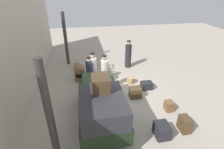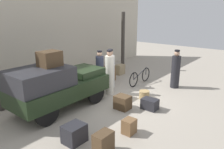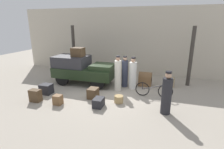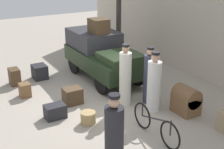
{
  "view_description": "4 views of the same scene",
  "coord_description": "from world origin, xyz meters",
  "views": [
    {
      "loc": [
        -7.02,
        1.47,
        4.77
      ],
      "look_at": [
        0.2,
        0.2,
        0.95
      ],
      "focal_mm": 28.0,
      "sensor_mm": 36.0,
      "label": 1
    },
    {
      "loc": [
        -6.28,
        -4.98,
        3.38
      ],
      "look_at": [
        0.2,
        0.2,
        0.95
      ],
      "focal_mm": 35.0,
      "sensor_mm": 36.0,
      "label": 2
    },
    {
      "loc": [
        2.73,
        -7.93,
        3.46
      ],
      "look_at": [
        0.2,
        0.2,
        0.95
      ],
      "focal_mm": 28.0,
      "sensor_mm": 36.0,
      "label": 3
    },
    {
      "loc": [
        7.5,
        -4.03,
        4.19
      ],
      "look_at": [
        0.2,
        0.2,
        0.95
      ],
      "focal_mm": 50.0,
      "sensor_mm": 36.0,
      "label": 4
    }
  ],
  "objects": [
    {
      "name": "bicycle",
      "position": [
        2.32,
        0.18,
        0.36
      ],
      "size": [
        1.78,
        0.04,
        0.74
      ],
      "color": "black",
      "rests_on": "ground"
    },
    {
      "name": "suitcase_small_leather",
      "position": [
        3.06,
        1.92,
        0.27
      ],
      "size": [
        0.52,
        0.33,
        0.54
      ],
      "color": "#9E8966",
      "rests_on": "ground"
    },
    {
      "name": "trunk_on_truck_roof",
      "position": [
        -2.09,
        0.99,
        1.87
      ],
      "size": [
        0.68,
        0.57,
        0.5
      ],
      "color": "#4C3823",
      "rests_on": "truck"
    },
    {
      "name": "trunk_wicker_pale",
      "position": [
        -2.8,
        -1.93,
        0.28
      ],
      "size": [
        0.5,
        0.33,
        0.57
      ],
      "color": "#4C3823",
      "rests_on": "ground"
    },
    {
      "name": "porter_with_bicycle",
      "position": [
        0.63,
        1.23,
        0.8
      ],
      "size": [
        0.35,
        0.35,
        1.73
      ],
      "color": "#33384C",
      "rests_on": "ground"
    },
    {
      "name": "trunk_umber_medium",
      "position": [
        0.14,
        -1.57,
        0.19
      ],
      "size": [
        0.4,
        0.56,
        0.38
      ],
      "color": "#232328",
      "rests_on": "ground"
    },
    {
      "name": "wicker_basket",
      "position": [
        0.87,
        -0.92,
        0.16
      ],
      "size": [
        0.4,
        0.4,
        0.32
      ],
      "color": "tan",
      "rests_on": "ground"
    },
    {
      "name": "trunk_large_brown",
      "position": [
        -0.44,
        -0.8,
        0.24
      ],
      "size": [
        0.45,
        0.53,
        0.49
      ],
      "color": "#4C3823",
      "rests_on": "ground"
    },
    {
      "name": "suitcase_tan_flat",
      "position": [
        -1.65,
        -1.9,
        0.22
      ],
      "size": [
        0.36,
        0.32,
        0.43
      ],
      "color": "brown",
      "rests_on": "ground"
    },
    {
      "name": "truck",
      "position": [
        -1.91,
        0.99,
        0.91
      ],
      "size": [
        3.53,
        1.57,
        1.62
      ],
      "color": "black",
      "rests_on": "ground"
    },
    {
      "name": "porter_lifting_near_truck",
      "position": [
        1.12,
        1.03,
        0.8
      ],
      "size": [
        0.39,
        0.39,
        1.75
      ],
      "color": "white",
      "rests_on": "ground"
    },
    {
      "name": "ground_plane",
      "position": [
        0.0,
        0.0,
        0.0
      ],
      "size": [
        30.0,
        30.0,
        0.0
      ],
      "primitive_type": "plane",
      "color": "#A89E8E"
    },
    {
      "name": "station_building_facade",
      "position": [
        0.0,
        4.08,
        2.25
      ],
      "size": [
        16.0,
        0.15,
        4.5
      ],
      "color": "beige",
      "rests_on": "ground"
    },
    {
      "name": "canopy_pillar_right",
      "position": [
        4.07,
        2.48,
        1.66
      ],
      "size": [
        0.21,
        0.21,
        3.33
      ],
      "color": "#38332D",
      "rests_on": "ground"
    },
    {
      "name": "porter_carrying_trunk",
      "position": [
        2.89,
        -1.31,
        0.79
      ],
      "size": [
        0.39,
        0.39,
        1.73
      ],
      "color": "#232328",
      "rests_on": "ground"
    },
    {
      "name": "porter_standing_middle",
      "position": [
        0.42,
        0.52,
        0.87
      ],
      "size": [
        0.35,
        0.35,
        1.87
      ],
      "color": "silver",
      "rests_on": "ground"
    },
    {
      "name": "canopy_pillar_left",
      "position": [
        -3.2,
        2.48,
        1.66
      ],
      "size": [
        0.21,
        0.21,
        3.33
      ],
      "color": "#38332D",
      "rests_on": "ground"
    },
    {
      "name": "trunk_barrel_dark",
      "position": [
        1.72,
        1.72,
        0.4
      ],
      "size": [
        0.71,
        0.55,
        0.8
      ],
      "color": "brown",
      "rests_on": "ground"
    },
    {
      "name": "suitcase_black_upright",
      "position": [
        -2.92,
        -1.01,
        0.25
      ],
      "size": [
        0.57,
        0.48,
        0.5
      ],
      "color": "#232328",
      "rests_on": "ground"
    }
  ]
}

